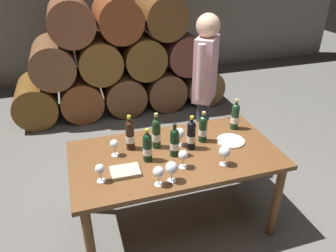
{
  "coord_description": "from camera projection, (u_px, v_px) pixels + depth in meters",
  "views": [
    {
      "loc": [
        -0.72,
        -2.1,
        2.24
      ],
      "look_at": [
        0.0,
        0.2,
        0.91
      ],
      "focal_mm": 34.6,
      "sensor_mm": 36.0,
      "label": 1
    }
  ],
  "objects": [
    {
      "name": "wine_bottle_4",
      "position": [
        203.0,
        129.0,
        2.76
      ],
      "size": [
        0.07,
        0.07,
        0.28
      ],
      "color": "#19381E",
      "rests_on": "dining_table"
    },
    {
      "name": "serving_plate",
      "position": [
        231.0,
        141.0,
        2.81
      ],
      "size": [
        0.24,
        0.24,
        0.01
      ],
      "primitive_type": "cylinder",
      "color": "white",
      "rests_on": "dining_table"
    },
    {
      "name": "wine_glass_3",
      "position": [
        114.0,
        145.0,
        2.58
      ],
      "size": [
        0.07,
        0.07,
        0.14
      ],
      "color": "white",
      "rests_on": "dining_table"
    },
    {
      "name": "tasting_notebook",
      "position": [
        125.0,
        171.0,
        2.41
      ],
      "size": [
        0.22,
        0.17,
        0.03
      ],
      "primitive_type": "cube",
      "rotation": [
        0.0,
        0.0,
        -0.03
      ],
      "color": "#B2A893",
      "rests_on": "dining_table"
    },
    {
      "name": "wine_bottle_1",
      "position": [
        156.0,
        133.0,
        2.67
      ],
      "size": [
        0.07,
        0.07,
        0.32
      ],
      "color": "#19381E",
      "rests_on": "dining_table"
    },
    {
      "name": "cellar_back_wall",
      "position": [
        102.0,
        1.0,
        5.85
      ],
      "size": [
        10.0,
        0.24,
        2.8
      ],
      "primitive_type": "cube",
      "color": "gray",
      "rests_on": "ground_plane"
    },
    {
      "name": "sommelier_presenting",
      "position": [
        205.0,
        82.0,
        3.29
      ],
      "size": [
        0.34,
        0.41,
        1.72
      ],
      "color": "#383842",
      "rests_on": "ground_plane"
    },
    {
      "name": "wine_bottle_3",
      "position": [
        191.0,
        135.0,
        2.66
      ],
      "size": [
        0.07,
        0.07,
        0.3
      ],
      "color": "black",
      "rests_on": "dining_table"
    },
    {
      "name": "wine_glass_0",
      "position": [
        180.0,
        133.0,
        2.71
      ],
      "size": [
        0.09,
        0.09,
        0.16
      ],
      "color": "white",
      "rests_on": "dining_table"
    },
    {
      "name": "wine_glass_5",
      "position": [
        159.0,
        172.0,
        2.25
      ],
      "size": [
        0.08,
        0.08,
        0.15
      ],
      "color": "white",
      "rests_on": "dining_table"
    },
    {
      "name": "wine_glass_2",
      "position": [
        172.0,
        168.0,
        2.28
      ],
      "size": [
        0.09,
        0.09,
        0.16
      ],
      "color": "white",
      "rests_on": "dining_table"
    },
    {
      "name": "wine_glass_6",
      "position": [
        100.0,
        170.0,
        2.29
      ],
      "size": [
        0.07,
        0.07,
        0.15
      ],
      "color": "white",
      "rests_on": "dining_table"
    },
    {
      "name": "wine_glass_1",
      "position": [
        225.0,
        152.0,
        2.46
      ],
      "size": [
        0.09,
        0.09,
        0.16
      ],
      "color": "white",
      "rests_on": "dining_table"
    },
    {
      "name": "barrel_stack",
      "position": [
        120.0,
        61.0,
        4.83
      ],
      "size": [
        3.12,
        0.9,
        1.69
      ],
      "color": "brown",
      "rests_on": "ground_plane"
    },
    {
      "name": "wine_bottle_2",
      "position": [
        147.0,
        147.0,
        2.51
      ],
      "size": [
        0.07,
        0.07,
        0.28
      ],
      "color": "black",
      "rests_on": "dining_table"
    },
    {
      "name": "wine_bottle_0",
      "position": [
        130.0,
        135.0,
        2.65
      ],
      "size": [
        0.07,
        0.07,
        0.31
      ],
      "color": "black",
      "rests_on": "dining_table"
    },
    {
      "name": "ground_plane",
      "position": [
        174.0,
        221.0,
        3.02
      ],
      "size": [
        14.0,
        14.0,
        0.0
      ],
      "primitive_type": "plane",
      "color": "#66635E"
    },
    {
      "name": "wine_bottle_6",
      "position": [
        175.0,
        142.0,
        2.57
      ],
      "size": [
        0.07,
        0.07,
        0.29
      ],
      "color": "black",
      "rests_on": "dining_table"
    },
    {
      "name": "dining_table",
      "position": [
        175.0,
        162.0,
        2.7
      ],
      "size": [
        1.7,
        0.9,
        0.76
      ],
      "color": "brown",
      "rests_on": "ground_plane"
    },
    {
      "name": "wine_glass_4",
      "position": [
        183.0,
        156.0,
        2.43
      ],
      "size": [
        0.08,
        0.08,
        0.15
      ],
      "color": "white",
      "rests_on": "dining_table"
    },
    {
      "name": "wine_bottle_5",
      "position": [
        235.0,
        116.0,
        2.96
      ],
      "size": [
        0.07,
        0.07,
        0.3
      ],
      "color": "#19381E",
      "rests_on": "dining_table"
    }
  ]
}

